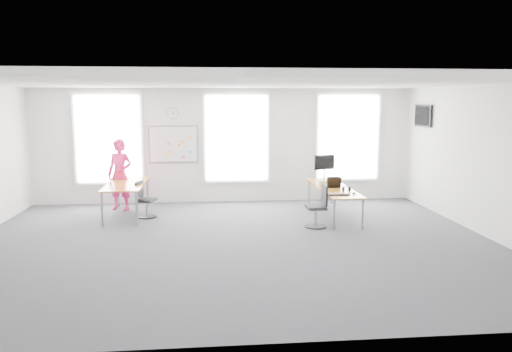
{
  "coord_description": "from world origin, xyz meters",
  "views": [
    {
      "loc": [
        -0.46,
        -9.15,
        2.66
      ],
      "look_at": [
        0.55,
        1.2,
        1.1
      ],
      "focal_mm": 35.0,
      "sensor_mm": 36.0,
      "label": 1
    }
  ],
  "objects": [
    {
      "name": "whiteboard",
      "position": [
        -1.35,
        3.97,
        1.55
      ],
      "size": [
        1.2,
        0.03,
        0.9
      ],
      "primitive_type": "cube",
      "color": "white",
      "rests_on": "wall_back"
    },
    {
      "name": "desk_right",
      "position": [
        2.45,
        2.13,
        0.63
      ],
      "size": [
        0.73,
        2.75,
        0.67
      ],
      "color": "gold",
      "rests_on": "ground"
    },
    {
      "name": "headphones",
      "position": [
        2.62,
        1.61,
        0.72
      ],
      "size": [
        0.19,
        0.1,
        0.11
      ],
      "rotation": [
        0.0,
        0.0,
        0.29
      ],
      "color": "black",
      "rests_on": "desk_right"
    },
    {
      "name": "wall_clock",
      "position": [
        -1.35,
        3.97,
        2.35
      ],
      "size": [
        0.3,
        0.04,
        0.3
      ],
      "primitive_type": "cylinder",
      "rotation": [
        1.57,
        0.0,
        0.0
      ],
      "color": "gray",
      "rests_on": "wall_back"
    },
    {
      "name": "desk_left",
      "position": [
        -2.36,
        2.54,
        0.71
      ],
      "size": [
        0.85,
        2.12,
        0.77
      ],
      "color": "gold",
      "rests_on": "ground"
    },
    {
      "name": "chair_left",
      "position": [
        -1.93,
        2.34,
        0.37
      ],
      "size": [
        0.48,
        0.48,
        0.84
      ],
      "rotation": [
        0.0,
        0.0,
        1.25
      ],
      "color": "black",
      "rests_on": "ground"
    },
    {
      "name": "tv",
      "position": [
        4.95,
        3.0,
        2.3
      ],
      "size": [
        0.06,
        0.9,
        0.55
      ],
      "primitive_type": "cube",
      "color": "black",
      "rests_on": "wall_right"
    },
    {
      "name": "laptop_sleeve",
      "position": [
        2.45,
        2.04,
        0.8
      ],
      "size": [
        0.32,
        0.17,
        0.26
      ],
      "rotation": [
        0.0,
        0.0,
        0.01
      ],
      "color": "black",
      "rests_on": "desk_right"
    },
    {
      "name": "lens_cap",
      "position": [
        2.5,
        1.47,
        0.67
      ],
      "size": [
        0.08,
        0.08,
        0.01
      ],
      "primitive_type": "cylinder",
      "rotation": [
        0.0,
        0.0,
        0.29
      ],
      "color": "black",
      "rests_on": "desk_right"
    },
    {
      "name": "window_mid",
      "position": [
        0.3,
        3.97,
        1.7
      ],
      "size": [
        1.6,
        0.06,
        2.2
      ],
      "primitive_type": "cube",
      "color": "white",
      "rests_on": "wall_back"
    },
    {
      "name": "person",
      "position": [
        -2.62,
        3.22,
        0.88
      ],
      "size": [
        0.74,
        0.61,
        1.76
      ],
      "primitive_type": "imported",
      "rotation": [
        0.0,
        0.0,
        -0.33
      ],
      "color": "#D31F62",
      "rests_on": "ground"
    },
    {
      "name": "wall_front",
      "position": [
        0.0,
        -4.0,
        1.5
      ],
      "size": [
        10.0,
        0.0,
        10.0
      ],
      "primitive_type": "plane",
      "rotation": [
        -1.57,
        0.0,
        0.0
      ],
      "color": "white",
      "rests_on": "ground"
    },
    {
      "name": "floor",
      "position": [
        0.0,
        0.0,
        0.0
      ],
      "size": [
        10.0,
        10.0,
        0.0
      ],
      "primitive_type": "plane",
      "color": "#2B2C31",
      "rests_on": "ground"
    },
    {
      "name": "wall_right",
      "position": [
        5.0,
        0.0,
        1.5
      ],
      "size": [
        0.0,
        10.0,
        10.0
      ],
      "primitive_type": "plane",
      "rotation": [
        1.57,
        0.0,
        -1.57
      ],
      "color": "white",
      "rests_on": "ground"
    },
    {
      "name": "mouse",
      "position": [
        2.68,
        1.22,
        0.69
      ],
      "size": [
        0.1,
        0.13,
        0.04
      ],
      "primitive_type": "ellipsoid",
      "rotation": [
        0.0,
        0.0,
        -0.23
      ],
      "color": "black",
      "rests_on": "desk_right"
    },
    {
      "name": "chair_right",
      "position": [
        1.87,
        1.06,
        0.39
      ],
      "size": [
        0.47,
        0.47,
        0.89
      ],
      "rotation": [
        0.0,
        0.0,
        -1.55
      ],
      "color": "black",
      "rests_on": "ground"
    },
    {
      "name": "monitor",
      "position": [
        2.51,
        3.28,
        1.05
      ],
      "size": [
        0.56,
        0.24,
        0.64
      ],
      "rotation": [
        0.0,
        0.0,
        0.31
      ],
      "color": "black",
      "rests_on": "desk_right"
    },
    {
      "name": "paper_stack",
      "position": [
        2.35,
        2.42,
        0.73
      ],
      "size": [
        0.38,
        0.3,
        0.12
      ],
      "primitive_type": "cube",
      "rotation": [
        0.0,
        0.0,
        -0.09
      ],
      "color": "beige",
      "rests_on": "desk_right"
    },
    {
      "name": "ceiling",
      "position": [
        0.0,
        0.0,
        3.0
      ],
      "size": [
        10.0,
        10.0,
        0.0
      ],
      "primitive_type": "plane",
      "rotation": [
        3.14,
        0.0,
        0.0
      ],
      "color": "white",
      "rests_on": "ground"
    },
    {
      "name": "window_right",
      "position": [
        3.3,
        3.97,
        1.7
      ],
      "size": [
        1.6,
        0.06,
        2.2
      ],
      "primitive_type": "cube",
      "color": "white",
      "rests_on": "wall_back"
    },
    {
      "name": "keyboard",
      "position": [
        2.32,
        1.14,
        0.68
      ],
      "size": [
        0.45,
        0.16,
        0.02
      ],
      "primitive_type": "cube",
      "rotation": [
        0.0,
        0.0,
        -0.01
      ],
      "color": "black",
      "rests_on": "desk_right"
    },
    {
      "name": "window_left",
      "position": [
        -3.0,
        3.97,
        1.7
      ],
      "size": [
        1.6,
        0.06,
        2.2
      ],
      "primitive_type": "cube",
      "color": "white",
      "rests_on": "wall_back"
    },
    {
      "name": "wall_back",
      "position": [
        0.0,
        4.0,
        1.5
      ],
      "size": [
        10.0,
        0.0,
        10.0
      ],
      "primitive_type": "plane",
      "rotation": [
        1.57,
        0.0,
        0.0
      ],
      "color": "white",
      "rests_on": "ground"
    }
  ]
}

